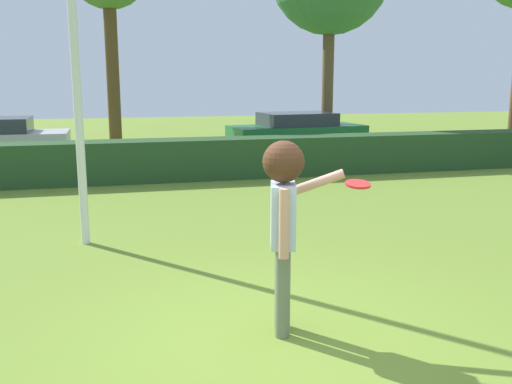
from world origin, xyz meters
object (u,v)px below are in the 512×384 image
object	(u,v)px
parked_car_green	(297,131)
person	(284,209)
frisbee	(358,184)
lamppost	(73,33)

from	to	relation	value
parked_car_green	person	bearing A→B (deg)	-108.67
person	parked_car_green	distance (m)	13.16
person	frisbee	size ratio (longest dim) A/B	7.85
person	lamppost	size ratio (longest dim) A/B	0.34
person	lamppost	xyz separation A→B (m)	(-1.91, 3.52, 1.76)
frisbee	parked_car_green	bearing A→B (deg)	74.22
frisbee	lamppost	bearing A→B (deg)	124.85
frisbee	parked_car_green	world-z (taller)	frisbee
frisbee	lamppost	distance (m)	4.72
person	frisbee	xyz separation A→B (m)	(0.65, -0.14, 0.23)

